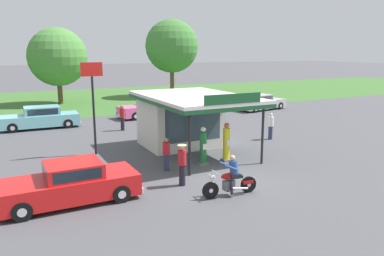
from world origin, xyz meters
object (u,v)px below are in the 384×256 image
parked_car_back_row_centre_right (261,103)px  bystander_admiring_sedan (182,164)px  motorcycle_with_rider (231,179)px  roadside_pole_sign (93,93)px  featured_classic_sedan (70,184)px  gas_pump_offside (226,144)px  bystander_standing_back_lot (122,117)px  parked_car_back_row_right (150,108)px  bystander_leaning_by_kiosk (271,126)px  bystander_strolling_foreground (166,154)px  parked_car_back_row_left (40,118)px  gas_pump_nearside (203,147)px

parked_car_back_row_centre_right → bystander_admiring_sedan: bearing=-135.7°
bystander_admiring_sedan → motorcycle_with_rider: bearing=-57.0°
parked_car_back_row_centre_right → bystander_admiring_sedan: 21.26m
roadside_pole_sign → bystander_admiring_sedan: bearing=-71.9°
bystander_admiring_sedan → featured_classic_sedan: bearing=176.3°
gas_pump_offside → featured_classic_sedan: size_ratio=0.38×
gas_pump_offside → featured_classic_sedan: (-7.80, -1.85, -0.21)m
bystander_standing_back_lot → roadside_pole_sign: 6.56m
parked_car_back_row_right → bystander_admiring_sedan: (-4.66, -16.02, 0.21)m
bystander_leaning_by_kiosk → featured_classic_sedan: bearing=-160.1°
motorcycle_with_rider → featured_classic_sedan: size_ratio=0.45×
bystander_strolling_foreground → bystander_standing_back_lot: size_ratio=0.87×
parked_car_back_row_centre_right → bystander_admiring_sedan: bystander_admiring_sedan is taller
parked_car_back_row_right → roadside_pole_sign: bearing=-124.8°
parked_car_back_row_right → parked_car_back_row_centre_right: 10.62m
gas_pump_offside → motorcycle_with_rider: 4.56m
bystander_strolling_foreground → roadside_pole_sign: 5.42m
roadside_pole_sign → featured_classic_sedan: bearing=-110.7°
bystander_standing_back_lot → bystander_admiring_sedan: 11.69m
gas_pump_offside → roadside_pole_sign: roadside_pole_sign is taller
featured_classic_sedan → bystander_standing_back_lot: bystander_standing_back_lot is taller
parked_car_back_row_right → roadside_pole_sign: roadside_pole_sign is taller
parked_car_back_row_right → parked_car_back_row_left: bearing=-173.7°
gas_pump_offside → bystander_leaning_by_kiosk: size_ratio=1.18×
parked_car_back_row_right → parked_car_back_row_centre_right: (10.55, -1.17, -0.05)m
motorcycle_with_rider → gas_pump_nearside: bearing=76.4°
roadside_pole_sign → bystander_leaning_by_kiosk: bearing=-7.8°
featured_classic_sedan → motorcycle_with_rider: bearing=-20.8°
gas_pump_nearside → parked_car_back_row_right: bearing=79.7°
gas_pump_offside → parked_car_back_row_right: bearing=85.0°
parked_car_back_row_centre_right → roadside_pole_sign: roadside_pole_sign is taller
gas_pump_nearside → gas_pump_offside: 1.31m
parked_car_back_row_left → gas_pump_nearside: bearing=-64.6°
gas_pump_nearside → bystander_admiring_sedan: bearing=-135.0°
motorcycle_with_rider → parked_car_back_row_right: size_ratio=0.41×
gas_pump_nearside → gas_pump_offside: bearing=0.0°
parked_car_back_row_left → bystander_standing_back_lot: (4.99, -3.40, 0.23)m
parked_car_back_row_left → bystander_strolling_foreground: size_ratio=3.59×
parked_car_back_row_right → gas_pump_nearside: bearing=-100.3°
bystander_strolling_foreground → bystander_admiring_sedan: size_ratio=0.89×
gas_pump_offside → parked_car_back_row_centre_right: 17.33m
gas_pump_offside → motorcycle_with_rider: size_ratio=0.86×
bystander_standing_back_lot → bystander_leaning_by_kiosk: bystander_standing_back_lot is taller
bystander_standing_back_lot → bystander_admiring_sedan: bystander_standing_back_lot is taller
featured_classic_sedan → parked_car_back_row_centre_right: (19.57, 14.56, -0.01)m
gas_pump_offside → bystander_admiring_sedan: bearing=-148.2°
gas_pump_nearside → bystander_leaning_by_kiosk: (6.27, 2.77, 0.01)m
parked_car_back_row_left → bystander_leaning_by_kiosk: size_ratio=3.36×
bystander_standing_back_lot → featured_classic_sedan: bearing=-115.1°
motorcycle_with_rider → roadside_pole_sign: roadside_pole_sign is taller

